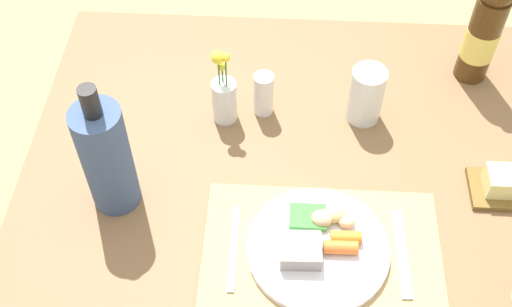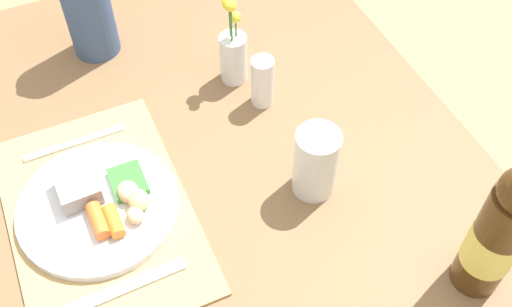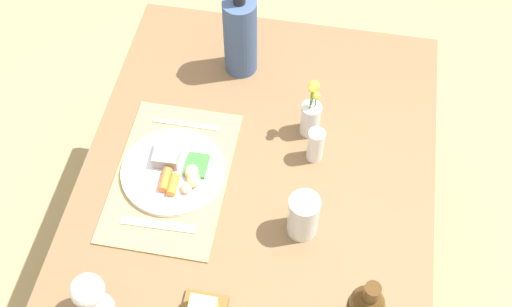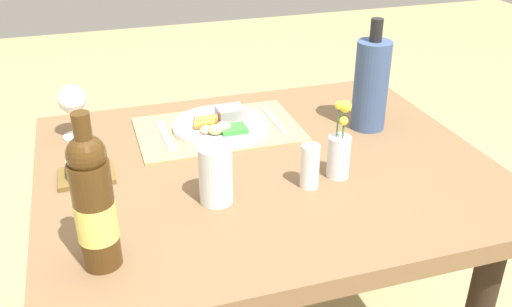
{
  "view_description": "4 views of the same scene",
  "coord_description": "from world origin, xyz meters",
  "views": [
    {
      "loc": [
        -0.02,
        -0.82,
        1.76
      ],
      "look_at": [
        -0.07,
        -0.04,
        0.77
      ],
      "focal_mm": 44.9,
      "sensor_mm": 36.0,
      "label": 1
    },
    {
      "loc": [
        0.67,
        -0.2,
        1.56
      ],
      "look_at": [
        0.07,
        0.06,
        0.74
      ],
      "focal_mm": 42.29,
      "sensor_mm": 36.0,
      "label": 2
    },
    {
      "loc": [
        0.87,
        0.15,
        2.08
      ],
      "look_at": [
        0.02,
        -0.0,
        0.8
      ],
      "focal_mm": 43.69,
      "sensor_mm": 36.0,
      "label": 3
    },
    {
      "loc": [
        0.39,
        1.17,
        1.38
      ],
      "look_at": [
        0.02,
        -0.01,
        0.73
      ],
      "focal_mm": 39.66,
      "sensor_mm": 36.0,
      "label": 4
    }
  ],
  "objects": [
    {
      "name": "dinner_plate",
      "position": [
        0.06,
        -0.21,
        0.73
      ],
      "size": [
        0.27,
        0.27,
        0.05
      ],
      "color": "silver",
      "rests_on": "placemat"
    },
    {
      "name": "wine_glass",
      "position": [
        0.44,
        -0.29,
        0.81
      ],
      "size": [
        0.08,
        0.08,
        0.15
      ],
      "color": "white",
      "rests_on": "dining_table"
    },
    {
      "name": "fork",
      "position": [
        -0.1,
        -0.22,
        0.72
      ],
      "size": [
        0.01,
        0.18,
        0.0
      ],
      "primitive_type": "cube",
      "rotation": [
        0.0,
        0.0,
        0.01
      ],
      "color": "silver",
      "rests_on": "placemat"
    },
    {
      "name": "salt_shaker",
      "position": [
        -0.06,
        0.14,
        0.76
      ],
      "size": [
        0.04,
        0.04,
        0.11
      ],
      "primitive_type": "cylinder",
      "color": "white",
      "rests_on": "dining_table"
    },
    {
      "name": "knife",
      "position": [
        0.21,
        -0.21,
        0.72
      ],
      "size": [
        0.03,
        0.19,
        0.0
      ],
      "primitive_type": "cube",
      "rotation": [
        0.0,
        0.0,
        0.03
      ],
      "color": "silver",
      "rests_on": "placemat"
    },
    {
      "name": "ground_plane",
      "position": [
        0.0,
        0.0,
        0.0
      ],
      "size": [
        8.0,
        8.0,
        0.0
      ],
      "primitive_type": "plane",
      "color": "tan"
    },
    {
      "name": "flower_vase",
      "position": [
        -0.14,
        0.11,
        0.77
      ],
      "size": [
        0.05,
        0.05,
        0.19
      ],
      "color": "silver",
      "rests_on": "dining_table"
    },
    {
      "name": "dining_table",
      "position": [
        0.0,
        0.0,
        0.61
      ],
      "size": [
        1.1,
        0.91,
        0.71
      ],
      "color": "brown",
      "rests_on": "ground_plane"
    },
    {
      "name": "water_tumbler",
      "position": [
        0.16,
        0.13,
        0.77
      ],
      "size": [
        0.07,
        0.07,
        0.13
      ],
      "color": "silver",
      "rests_on": "dining_table"
    },
    {
      "name": "placemat",
      "position": [
        0.07,
        -0.22,
        0.71
      ],
      "size": [
        0.44,
        0.29,
        0.01
      ],
      "primitive_type": "cube",
      "color": "tan",
      "rests_on": "dining_table"
    },
    {
      "name": "cooler_bottle",
      "position": [
        -0.34,
        -0.11,
        0.84
      ],
      "size": [
        0.09,
        0.09,
        0.31
      ],
      "color": "#3B527C",
      "rests_on": "dining_table"
    }
  ]
}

